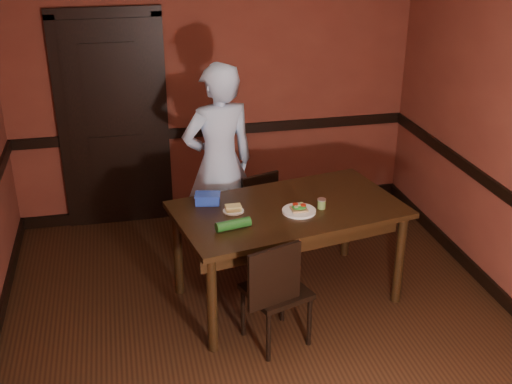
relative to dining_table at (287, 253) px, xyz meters
name	(u,v)px	position (x,y,z in m)	size (l,w,h in m)	color
floor	(266,336)	(-0.29, -0.50, -0.41)	(4.00, 4.50, 0.01)	black
wall_back	(214,87)	(-0.29, 1.75, 0.94)	(4.00, 0.02, 2.70)	maroon
dado_back	(216,131)	(-0.29, 1.74, 0.49)	(4.00, 0.03, 0.10)	black
baseboard_back	(218,205)	(-0.29, 1.74, -0.35)	(4.00, 0.03, 0.12)	black
baseboard_right	(502,298)	(1.69, -0.50, -0.35)	(0.03, 4.50, 0.12)	black
door	(113,120)	(-1.29, 1.72, 0.68)	(1.05, 0.07, 2.20)	black
dining_table	(287,253)	(0.00, 0.00, 0.00)	(1.76, 0.99, 0.82)	black
chair_far	(258,223)	(-0.11, 0.59, -0.01)	(0.37, 0.37, 0.80)	black
chair_near	(276,289)	(-0.23, -0.54, 0.03)	(0.42, 0.42, 0.89)	black
person	(219,164)	(-0.41, 0.80, 0.50)	(0.66, 0.43, 1.82)	#B2D0F3
sandwich_plate	(299,210)	(0.06, -0.10, 0.43)	(0.26, 0.26, 0.07)	white
sauce_jar	(322,204)	(0.25, -0.07, 0.45)	(0.07, 0.07, 0.08)	olive
cheese_saucer	(233,209)	(-0.44, 0.02, 0.43)	(0.16, 0.16, 0.05)	white
food_tub	(208,199)	(-0.61, 0.20, 0.45)	(0.22, 0.17, 0.08)	#2542B5
wrapped_veg	(233,224)	(-0.49, -0.27, 0.45)	(0.07, 0.07, 0.26)	#1A4C18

